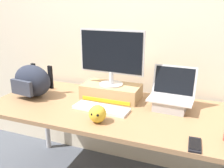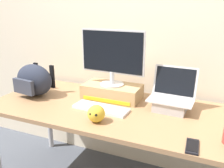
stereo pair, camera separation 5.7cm
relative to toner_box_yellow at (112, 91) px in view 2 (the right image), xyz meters
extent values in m
cube|color=beige|center=(0.07, 0.33, 0.50)|extent=(7.00, 0.10, 2.60)
cube|color=#99704C|center=(0.07, -0.18, -0.07)|extent=(1.85, 0.80, 0.03)
cylinder|color=#B2B2B7|center=(-0.79, 0.17, -0.44)|extent=(0.05, 0.05, 0.71)
cube|color=tan|center=(0.00, 0.00, 0.00)|extent=(0.46, 0.24, 0.11)
cube|color=yellow|center=(0.00, -0.12, -0.04)|extent=(0.39, 0.00, 0.03)
cylinder|color=silver|center=(0.00, 0.00, 0.06)|extent=(0.19, 0.19, 0.01)
cylinder|color=silver|center=(0.00, 0.00, 0.12)|extent=(0.04, 0.04, 0.10)
cube|color=silver|center=(0.00, 0.00, 0.32)|extent=(0.53, 0.05, 0.34)
cube|color=black|center=(0.00, -0.01, 0.32)|extent=(0.50, 0.03, 0.31)
cube|color=#ADADB2|center=(0.48, -0.06, -0.02)|extent=(0.23, 0.21, 0.07)
cube|color=silver|center=(0.48, -0.06, 0.02)|extent=(0.32, 0.24, 0.01)
cube|color=#B7B7BC|center=(0.48, -0.04, 0.03)|extent=(0.28, 0.14, 0.00)
cube|color=silver|center=(0.48, 0.03, 0.14)|extent=(0.31, 0.07, 0.22)
cube|color=black|center=(0.48, 0.02, 0.14)|extent=(0.28, 0.06, 0.19)
cube|color=white|center=(0.02, -0.25, -0.05)|extent=(0.41, 0.16, 0.02)
cube|color=silver|center=(0.02, -0.25, -0.03)|extent=(0.39, 0.14, 0.00)
ellipsoid|color=#232838|center=(-0.62, -0.19, 0.07)|extent=(0.36, 0.24, 0.26)
cube|color=#333847|center=(-0.64, -0.30, 0.05)|extent=(0.21, 0.05, 0.12)
cube|color=black|center=(-0.70, -0.06, 0.09)|extent=(0.04, 0.02, 0.20)
cube|color=black|center=(-0.51, -0.09, 0.09)|extent=(0.04, 0.02, 0.20)
cube|color=black|center=(0.67, -0.50, -0.05)|extent=(0.07, 0.15, 0.01)
cube|color=black|center=(0.67, -0.50, -0.05)|extent=(0.06, 0.12, 0.00)
sphere|color=gold|center=(0.08, -0.43, 0.00)|extent=(0.11, 0.11, 0.11)
sphere|color=black|center=(0.06, -0.48, 0.02)|extent=(0.02, 0.02, 0.02)
sphere|color=black|center=(0.10, -0.48, 0.02)|extent=(0.02, 0.02, 0.02)
camera|label=1|loc=(0.67, -1.71, 0.65)|focal=38.65mm
camera|label=2|loc=(0.72, -1.69, 0.65)|focal=38.65mm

